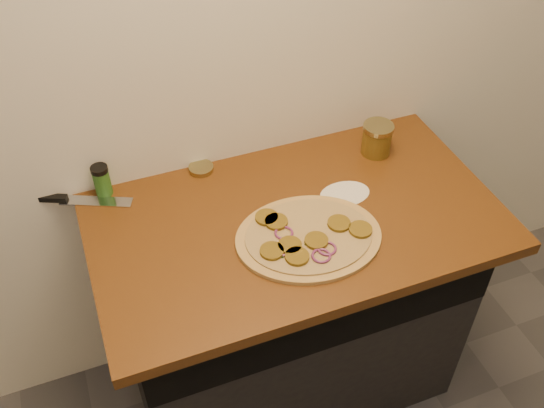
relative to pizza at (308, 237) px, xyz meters
name	(u,v)px	position (x,y,z in m)	size (l,w,h in m)	color
cabinet	(289,307)	(0.01, 0.13, -0.48)	(1.10, 0.60, 0.86)	black
countertop	(296,221)	(0.01, 0.10, -0.03)	(1.20, 0.70, 0.04)	brown
pizza	(308,237)	(0.00, 0.00, 0.00)	(0.46, 0.46, 0.03)	tan
chefs_knife	(71,200)	(-0.60, 0.40, 0.00)	(0.30, 0.16, 0.02)	#B7BAC1
mason_jar_lid	(201,168)	(-0.20, 0.40, 0.00)	(0.08, 0.08, 0.02)	#988D58
salsa_jar	(377,139)	(0.37, 0.29, 0.04)	(0.10, 0.10, 0.11)	maroon
spice_shaker	(102,180)	(-0.50, 0.40, 0.04)	(0.05, 0.05, 0.10)	#2C6520
flour_spill	(345,194)	(0.18, 0.14, -0.01)	(0.16, 0.16, 0.00)	white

